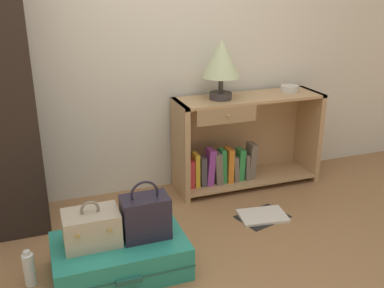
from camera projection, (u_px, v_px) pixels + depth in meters
The scene contains 9 objects.
back_wall at pixel (132, 23), 3.17m from camera, with size 6.40×0.10×2.60m, color silver.
bookshelf at pixel (240, 144), 3.54m from camera, with size 1.18×0.37×0.74m.
table_lamp at pixel (221, 61), 3.23m from camera, with size 0.28×0.28×0.45m.
bowl at pixel (289, 88), 3.55m from camera, with size 0.15×0.15×0.05m, color silver.
suitcase_large at pixel (120, 256), 2.52m from camera, with size 0.75×0.49×0.20m.
train_case at pixel (92, 228), 2.43m from camera, with size 0.31×0.22×0.26m.
handbag at pixel (146, 216), 2.49m from camera, with size 0.27×0.17×0.35m.
bottle at pixel (29, 269), 2.41m from camera, with size 0.06×0.06×0.21m.
open_book_on_floor at pixel (263, 216), 3.14m from camera, with size 0.40×0.33×0.02m.
Camera 1 is at (-0.71, -1.73, 1.58)m, focal length 41.20 mm.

